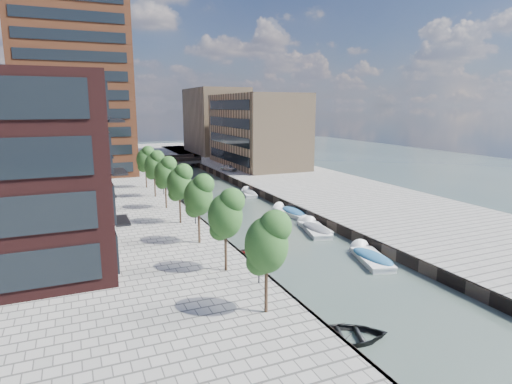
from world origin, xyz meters
TOP-DOWN VIEW (x-y plane):
  - water at (0.00, 40.00)m, footprint 300.00×300.00m
  - quay_right at (16.00, 40.00)m, footprint 20.00×140.00m
  - quay_wall_left at (-6.10, 40.00)m, footprint 0.25×140.00m
  - quay_wall_right at (6.10, 40.00)m, footprint 0.25×140.00m
  - far_closure at (0.00, 100.00)m, footprint 80.00×40.00m
  - apartment_block at (-20.00, 30.00)m, footprint 8.00×38.00m
  - tower at (-17.00, 65.00)m, footprint 18.00×18.00m
  - tan_block_near at (16.00, 62.00)m, footprint 12.00×25.00m
  - tan_block_far at (16.00, 88.00)m, footprint 12.00×20.00m
  - bridge at (0.00, 72.00)m, footprint 13.00×6.00m
  - tree_0 at (-8.50, 4.00)m, footprint 2.50×2.50m
  - tree_1 at (-8.50, 11.00)m, footprint 2.50×2.50m
  - tree_2 at (-8.50, 18.00)m, footprint 2.50×2.50m
  - tree_3 at (-8.50, 25.00)m, footprint 2.50×2.50m
  - tree_4 at (-8.50, 32.00)m, footprint 2.50×2.50m
  - tree_5 at (-8.50, 39.00)m, footprint 2.50×2.50m
  - tree_6 at (-8.50, 46.00)m, footprint 2.50×2.50m
  - lamp_0 at (-7.20, 8.00)m, footprint 0.24×0.24m
  - lamp_1 at (-7.20, 24.00)m, footprint 0.24×0.24m
  - lamp_2 at (-7.20, 40.00)m, footprint 0.24×0.24m
  - sloop_0 at (-4.96, 1.00)m, footprint 5.57×4.73m
  - sloop_1 at (-5.40, 15.24)m, footprint 5.61×4.43m
  - sloop_2 at (-5.08, 14.70)m, footprint 5.61×4.85m
  - sloop_3 at (-4.04, 24.98)m, footprint 5.05×3.86m
  - sloop_4 at (-5.40, 39.30)m, footprint 5.69×4.81m
  - motorboat_0 at (4.19, 10.68)m, footprint 3.50×6.03m
  - motorboat_1 at (4.27, 19.73)m, footprint 3.33×5.94m
  - motorboat_2 at (4.54, 20.73)m, footprint 2.28×5.39m
  - motorboat_3 at (5.27, 26.98)m, footprint 2.72×5.89m
  - motorboat_4 at (5.14, 39.73)m, footprint 2.60×4.99m
  - car at (8.04, 56.48)m, footprint 2.50×3.68m

SIDE VIEW (x-z plane):
  - water at x=0.00m, z-range 0.00..0.00m
  - sloop_0 at x=-4.96m, z-range -0.49..0.49m
  - sloop_1 at x=-5.40m, z-range -0.52..0.52m
  - sloop_2 at x=-5.08m, z-range -0.49..0.49m
  - sloop_3 at x=-4.04m, z-range -0.49..0.49m
  - sloop_4 at x=-5.40m, z-range -0.50..0.50m
  - motorboat_2 at x=4.54m, z-range -0.77..0.98m
  - motorboat_4 at x=5.14m, z-range -0.60..0.98m
  - motorboat_1 at x=4.27m, z-range -0.71..1.17m
  - motorboat_3 at x=5.27m, z-range -0.72..1.18m
  - motorboat_0 at x=4.19m, z-range -0.72..1.18m
  - quay_right at x=16.00m, z-range 0.00..1.00m
  - quay_wall_left at x=-6.10m, z-range 0.00..1.00m
  - quay_wall_right at x=6.10m, z-range 0.00..1.00m
  - far_closure at x=0.00m, z-range 0.00..1.00m
  - bridge at x=0.00m, z-range 0.74..2.04m
  - car at x=8.04m, z-range 1.00..2.16m
  - lamp_0 at x=-7.20m, z-range 1.45..5.57m
  - lamp_1 at x=-7.20m, z-range 1.45..5.57m
  - lamp_2 at x=-7.20m, z-range 1.45..5.57m
  - tree_0 at x=-8.50m, z-range 2.33..8.28m
  - tree_1 at x=-8.50m, z-range 2.33..8.28m
  - tree_2 at x=-8.50m, z-range 2.33..8.28m
  - tree_3 at x=-8.50m, z-range 2.33..8.28m
  - tree_4 at x=-8.50m, z-range 2.33..8.28m
  - tree_5 at x=-8.50m, z-range 2.33..8.28m
  - tree_6 at x=-8.50m, z-range 2.33..8.28m
  - apartment_block at x=-20.00m, z-range 1.00..15.00m
  - tan_block_near at x=16.00m, z-range 1.00..15.00m
  - tan_block_far at x=16.00m, z-range 1.00..17.00m
  - tower at x=-17.00m, z-range 1.00..31.00m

